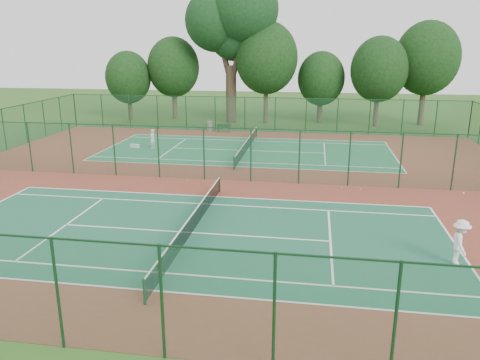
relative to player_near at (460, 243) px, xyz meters
name	(u,v)px	position (x,y,z in m)	size (l,w,h in m)	color
ground	(227,180)	(-11.38, 10.55, -0.97)	(120.00, 120.00, 0.00)	#2B541A
red_pad	(227,180)	(-11.38, 10.55, -0.97)	(40.00, 36.00, 0.01)	brown
court_near	(193,233)	(-11.38, 1.55, -0.96)	(23.77, 10.97, 0.01)	#1C593E
court_far	(247,151)	(-11.38, 19.55, -0.96)	(23.77, 10.97, 0.01)	#216A41
fence_north	(260,114)	(-11.38, 28.55, 0.79)	(40.00, 0.09, 3.50)	#18482C
fence_south	(109,298)	(-11.38, -7.45, 0.79)	(40.00, 0.09, 3.50)	#1A4E31
fence_divider	(227,154)	(-11.38, 10.55, 0.79)	(40.00, 0.09, 3.50)	#1B5231
tennis_net_near	(192,222)	(-11.38, 1.55, -0.43)	(0.10, 12.90, 0.97)	#153C22
tennis_net_far	(247,144)	(-11.38, 19.55, -0.43)	(0.10, 12.90, 0.97)	black
player_near	(460,243)	(0.00, 0.00, 0.00)	(1.23, 0.71, 1.91)	white
player_far	(152,139)	(-19.48, 19.15, -0.13)	(0.60, 0.39, 1.64)	white
trash_bin	(210,126)	(-16.44, 27.95, -0.46)	(0.56, 0.56, 1.01)	gray
bench	(224,128)	(-14.96, 27.67, -0.53)	(1.41, 0.65, 0.84)	black
kit_bag	(135,146)	(-21.11, 19.20, -0.81)	(0.81, 0.30, 0.30)	silver
stray_ball_a	(342,187)	(-4.05, 10.00, -0.93)	(0.07, 0.07, 0.07)	#C3E234
stray_ball_b	(361,189)	(-2.95, 9.80, -0.93)	(0.06, 0.06, 0.06)	gold
stray_ball_c	(187,181)	(-13.92, 9.87, -0.93)	(0.08, 0.08, 0.08)	#A9C82E
big_tree	(232,20)	(-15.17, 34.07, 10.15)	(10.22, 7.48, 15.70)	#392B1F
evergreen_row	(270,122)	(-10.88, 34.80, -0.97)	(39.00, 5.00, 12.00)	black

